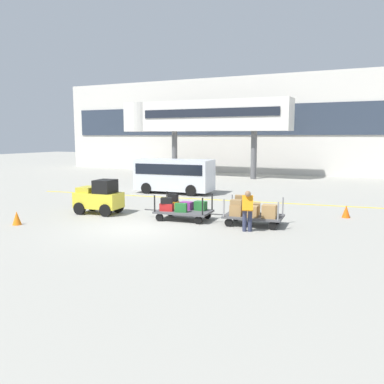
% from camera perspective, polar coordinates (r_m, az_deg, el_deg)
% --- Properties ---
extents(ground_plane, '(120.00, 120.00, 0.00)m').
position_cam_1_polar(ground_plane, '(16.02, -8.22, -5.06)').
color(ground_plane, '#9E9B91').
extents(apron_lead_line, '(19.97, 2.42, 0.01)m').
position_cam_1_polar(apron_lead_line, '(23.34, 0.26, -0.93)').
color(apron_lead_line, yellow).
rests_on(apron_lead_line, ground_plane).
extents(terminal_building, '(48.25, 2.51, 9.18)m').
position_cam_1_polar(terminal_building, '(39.98, 12.69, 9.12)').
color(terminal_building, beige).
rests_on(terminal_building, ground_plane).
extents(jet_bridge, '(15.57, 3.00, 6.57)m').
position_cam_1_polar(jet_bridge, '(36.36, 0.43, 10.42)').
color(jet_bridge, silver).
rests_on(jet_bridge, ground_plane).
extents(baggage_tug, '(2.18, 1.38, 1.58)m').
position_cam_1_polar(baggage_tug, '(19.23, -12.80, -0.75)').
color(baggage_tug, gold).
rests_on(baggage_tug, ground_plane).
extents(baggage_cart_lead, '(3.05, 1.59, 1.10)m').
position_cam_1_polar(baggage_cart_lead, '(17.45, -1.42, -2.26)').
color(baggage_cart_lead, '#4C4C4F').
rests_on(baggage_cart_lead, ground_plane).
extents(baggage_cart_middle, '(3.05, 1.59, 1.14)m').
position_cam_1_polar(baggage_cart_middle, '(16.54, 8.48, -2.71)').
color(baggage_cart_middle, '#4C4C4F').
rests_on(baggage_cart_middle, ground_plane).
extents(baggage_handler, '(0.51, 0.52, 1.56)m').
position_cam_1_polar(baggage_handler, '(15.30, 7.74, -2.36)').
color(baggage_handler, '#2D334C').
rests_on(baggage_handler, ground_plane).
extents(shuttle_van, '(4.91, 2.21, 2.10)m').
position_cam_1_polar(shuttle_van, '(25.57, -2.50, 2.60)').
color(shuttle_van, silver).
rests_on(shuttle_van, ground_plane).
extents(safety_cone_near, '(0.36, 0.36, 0.55)m').
position_cam_1_polar(safety_cone_near, '(17.91, -23.24, -3.36)').
color(safety_cone_near, orange).
rests_on(safety_cone_near, ground_plane).
extents(safety_cone_far, '(0.36, 0.36, 0.55)m').
position_cam_1_polar(safety_cone_far, '(19.13, 20.69, -2.55)').
color(safety_cone_far, '#EA590F').
rests_on(safety_cone_far, ground_plane).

